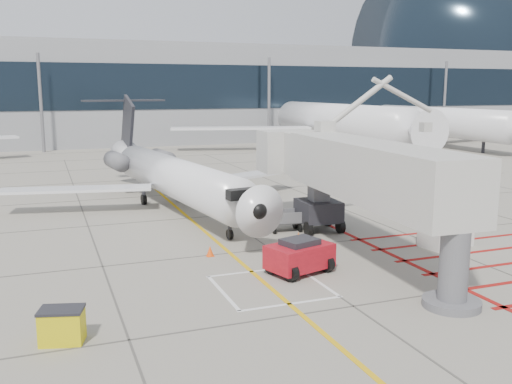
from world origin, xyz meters
name	(u,v)px	position (x,y,z in m)	size (l,w,h in m)	color
ground_plane	(306,273)	(0.00, 0.00, 0.00)	(260.00, 260.00, 0.00)	gray
regional_jet	(185,159)	(-2.09, 12.66, 3.54)	(21.42, 27.01, 7.08)	white
jet_bridge	(371,182)	(3.58, 0.85, 3.58)	(8.49, 17.92, 7.17)	beige
pushback_tug	(300,255)	(-0.21, 0.18, 0.79)	(2.70, 1.69, 1.57)	#AA101C
spill_bin	(62,325)	(-9.94, -3.43, 0.56)	(1.28, 0.86, 1.11)	#CFC00B
baggage_cart	(285,221)	(2.08, 7.04, 0.59)	(1.87, 1.18, 1.18)	#57575C
ground_power_unit	(446,227)	(8.38, 1.42, 0.98)	(2.47, 1.44, 1.96)	silver
cone_nose	(210,251)	(-3.10, 3.87, 0.25)	(0.36, 0.36, 0.50)	#F04A0C
cone_side	(299,237)	(1.80, 4.61, 0.27)	(0.39, 0.39, 0.54)	#E85B0C
terminal_building	(174,93)	(10.00, 70.00, 7.00)	(180.00, 28.00, 14.00)	gray
terminal_glass_band	(196,87)	(10.00, 55.95, 8.00)	(180.00, 0.10, 6.00)	black
terminal_dome	(477,56)	(70.00, 70.00, 14.00)	(40.00, 28.00, 28.00)	black
bg_aircraft_c	(323,98)	(24.39, 46.00, 6.58)	(39.45, 43.83, 13.15)	silver
bg_aircraft_d	(425,102)	(40.35, 46.00, 5.86)	(35.19, 39.10, 11.73)	silver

